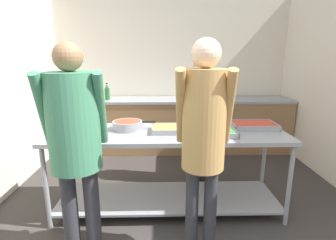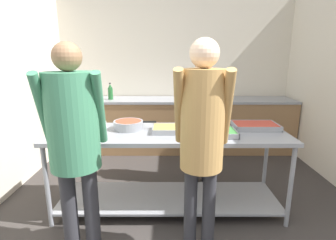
{
  "view_description": "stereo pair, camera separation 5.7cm",
  "coord_description": "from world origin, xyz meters",
  "px_view_note": "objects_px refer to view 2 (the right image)",
  "views": [
    {
      "loc": [
        -0.18,
        -1.11,
        1.63
      ],
      "look_at": [
        -0.12,
        1.57,
        0.97
      ],
      "focal_mm": 28.0,
      "sensor_mm": 36.0,
      "label": 1
    },
    {
      "loc": [
        -0.13,
        -1.11,
        1.63
      ],
      "look_at": [
        -0.12,
        1.57,
        0.97
      ],
      "focal_mm": 28.0,
      "sensor_mm": 36.0,
      "label": 2
    }
  ],
  "objects_px": {
    "broccoli_bowl": "(71,123)",
    "sauce_pan": "(128,125)",
    "plate_stack": "(94,124)",
    "guest_serving_right": "(73,133)",
    "serving_tray_greens": "(171,129)",
    "serving_tray_roast": "(254,126)",
    "guest_serving_left": "(201,130)",
    "water_bottle": "(110,92)",
    "serving_tray_vegetables": "(215,133)",
    "cook_behind_counter": "(202,107)"
  },
  "relations": [
    {
      "from": "serving_tray_vegetables",
      "to": "water_bottle",
      "type": "distance_m",
      "value": 2.38
    },
    {
      "from": "cook_behind_counter",
      "to": "serving_tray_vegetables",
      "type": "bearing_deg",
      "value": -86.93
    },
    {
      "from": "plate_stack",
      "to": "guest_serving_left",
      "type": "height_order",
      "value": "guest_serving_left"
    },
    {
      "from": "sauce_pan",
      "to": "cook_behind_counter",
      "type": "distance_m",
      "value": 1.0
    },
    {
      "from": "plate_stack",
      "to": "guest_serving_right",
      "type": "xyz_separation_m",
      "value": [
        0.1,
        -0.91,
        0.17
      ]
    },
    {
      "from": "sauce_pan",
      "to": "guest_serving_right",
      "type": "xyz_separation_m",
      "value": [
        -0.29,
        -0.79,
        0.15
      ]
    },
    {
      "from": "guest_serving_right",
      "to": "serving_tray_vegetables",
      "type": "bearing_deg",
      "value": 26.08
    },
    {
      "from": "serving_tray_roast",
      "to": "guest_serving_left",
      "type": "xyz_separation_m",
      "value": [
        -0.69,
        -0.86,
        0.2
      ]
    },
    {
      "from": "sauce_pan",
      "to": "serving_tray_greens",
      "type": "xyz_separation_m",
      "value": [
        0.46,
        -0.1,
        -0.02
      ]
    },
    {
      "from": "serving_tray_roast",
      "to": "water_bottle",
      "type": "bearing_deg",
      "value": 139.1
    },
    {
      "from": "guest_serving_left",
      "to": "guest_serving_right",
      "type": "xyz_separation_m",
      "value": [
        -0.96,
        0.03,
        -0.03
      ]
    },
    {
      "from": "broccoli_bowl",
      "to": "guest_serving_left",
      "type": "bearing_deg",
      "value": -35.63
    },
    {
      "from": "broccoli_bowl",
      "to": "water_bottle",
      "type": "distance_m",
      "value": 1.58
    },
    {
      "from": "plate_stack",
      "to": "cook_behind_counter",
      "type": "distance_m",
      "value": 1.3
    },
    {
      "from": "sauce_pan",
      "to": "cook_behind_counter",
      "type": "relative_size",
      "value": 0.28
    },
    {
      "from": "plate_stack",
      "to": "serving_tray_greens",
      "type": "height_order",
      "value": "serving_tray_greens"
    },
    {
      "from": "plate_stack",
      "to": "water_bottle",
      "type": "xyz_separation_m",
      "value": [
        -0.16,
        1.56,
        0.14
      ]
    },
    {
      "from": "serving_tray_greens",
      "to": "cook_behind_counter",
      "type": "relative_size",
      "value": 0.24
    },
    {
      "from": "serving_tray_greens",
      "to": "serving_tray_vegetables",
      "type": "bearing_deg",
      "value": -15.6
    },
    {
      "from": "broccoli_bowl",
      "to": "guest_serving_left",
      "type": "xyz_separation_m",
      "value": [
        1.31,
        -0.94,
        0.19
      ]
    },
    {
      "from": "water_bottle",
      "to": "serving_tray_vegetables",
      "type": "bearing_deg",
      "value": -52.96
    },
    {
      "from": "guest_serving_left",
      "to": "guest_serving_right",
      "type": "distance_m",
      "value": 0.96
    },
    {
      "from": "serving_tray_greens",
      "to": "guest_serving_left",
      "type": "height_order",
      "value": "guest_serving_left"
    },
    {
      "from": "water_bottle",
      "to": "cook_behind_counter",
      "type": "bearing_deg",
      "value": -39.7
    },
    {
      "from": "cook_behind_counter",
      "to": "serving_tray_greens",
      "type": "bearing_deg",
      "value": -122.12
    },
    {
      "from": "broccoli_bowl",
      "to": "serving_tray_roast",
      "type": "height_order",
      "value": "broccoli_bowl"
    },
    {
      "from": "cook_behind_counter",
      "to": "water_bottle",
      "type": "distance_m",
      "value": 1.81
    },
    {
      "from": "plate_stack",
      "to": "sauce_pan",
      "type": "bearing_deg",
      "value": -17.13
    },
    {
      "from": "serving_tray_roast",
      "to": "guest_serving_right",
      "type": "xyz_separation_m",
      "value": [
        -1.65,
        -0.83,
        0.17
      ]
    },
    {
      "from": "serving_tray_vegetables",
      "to": "guest_serving_left",
      "type": "height_order",
      "value": "guest_serving_left"
    },
    {
      "from": "cook_behind_counter",
      "to": "guest_serving_right",
      "type": "bearing_deg",
      "value": -130.79
    },
    {
      "from": "sauce_pan",
      "to": "guest_serving_right",
      "type": "height_order",
      "value": "guest_serving_right"
    },
    {
      "from": "guest_serving_left",
      "to": "broccoli_bowl",
      "type": "bearing_deg",
      "value": 144.37
    },
    {
      "from": "serving_tray_greens",
      "to": "serving_tray_roast",
      "type": "xyz_separation_m",
      "value": [
        0.9,
        0.13,
        0.0
      ]
    },
    {
      "from": "guest_serving_left",
      "to": "serving_tray_vegetables",
      "type": "bearing_deg",
      "value": 70.39
    },
    {
      "from": "broccoli_bowl",
      "to": "sauce_pan",
      "type": "xyz_separation_m",
      "value": [
        0.64,
        -0.11,
        0.01
      ]
    },
    {
      "from": "serving_tray_vegetables",
      "to": "broccoli_bowl",
      "type": "bearing_deg",
      "value": 167.79
    },
    {
      "from": "plate_stack",
      "to": "water_bottle",
      "type": "bearing_deg",
      "value": 95.8
    },
    {
      "from": "plate_stack",
      "to": "guest_serving_right",
      "type": "height_order",
      "value": "guest_serving_right"
    },
    {
      "from": "serving_tray_roast",
      "to": "guest_serving_right",
      "type": "distance_m",
      "value": 1.85
    },
    {
      "from": "serving_tray_vegetables",
      "to": "guest_serving_right",
      "type": "relative_size",
      "value": 0.23
    },
    {
      "from": "guest_serving_right",
      "to": "plate_stack",
      "type": "bearing_deg",
      "value": 96.06
    },
    {
      "from": "sauce_pan",
      "to": "guest_serving_right",
      "type": "distance_m",
      "value": 0.86
    },
    {
      "from": "sauce_pan",
      "to": "water_bottle",
      "type": "bearing_deg",
      "value": 107.98
    },
    {
      "from": "serving_tray_vegetables",
      "to": "water_bottle",
      "type": "bearing_deg",
      "value": 127.04
    },
    {
      "from": "serving_tray_roast",
      "to": "cook_behind_counter",
      "type": "xyz_separation_m",
      "value": [
        -0.51,
        0.49,
        0.11
      ]
    },
    {
      "from": "guest_serving_left",
      "to": "water_bottle",
      "type": "xyz_separation_m",
      "value": [
        -1.22,
        2.51,
        -0.06
      ]
    },
    {
      "from": "guest_serving_right",
      "to": "cook_behind_counter",
      "type": "relative_size",
      "value": 1.07
    },
    {
      "from": "guest_serving_right",
      "to": "water_bottle",
      "type": "relative_size",
      "value": 6.23
    },
    {
      "from": "serving_tray_greens",
      "to": "guest_serving_right",
      "type": "distance_m",
      "value": 1.04
    }
  ]
}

